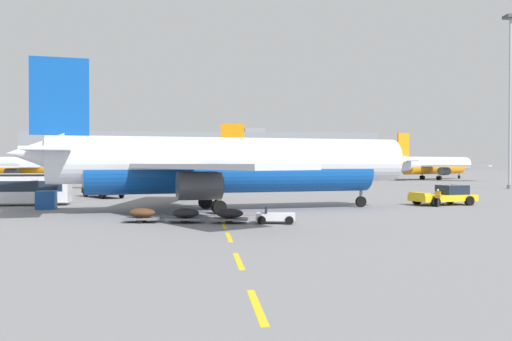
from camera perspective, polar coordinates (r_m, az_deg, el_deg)
The scene contains 14 objects.
ground at distance 65.16m, azimuth 15.39°, elevation -2.78°, with size 400.00×400.00×0.00m, color slate.
apron_paint_markings at distance 58.53m, azimuth -4.30°, elevation -3.15°, with size 8.00×94.90×0.01m.
airliner_foreground at distance 46.84m, azimuth -2.90°, elevation 0.68°, with size 34.68×34.00×12.20m.
pushback_tug at distance 56.12m, azimuth 18.86°, elevation -2.45°, with size 6.49×4.21×2.08m.
airliner_mid_left at distance 136.93m, azimuth 17.81°, elevation 0.54°, with size 28.05×26.27×10.57m.
airliner_far_center at distance 124.82m, azimuth -23.73°, elevation 0.43°, with size 28.88×28.06×10.28m.
airliner_far_right at distance 87.03m, azimuth -9.69°, elevation 0.29°, with size 28.58×28.16×10.02m.
apron_shuttle_bus at distance 57.63m, azimuth -24.50°, elevation -1.55°, with size 12.17×3.57×3.00m.
fuel_service_truck at distance 66.44m, azimuth -15.37°, elevation -1.29°, with size 5.87×7.16×3.14m.
baggage_train at distance 37.60m, azimuth -4.96°, elevation -4.59°, with size 11.68×3.47×1.14m.
ground_crew_worker at distance 53.36m, azimuth 18.20°, elevation -2.59°, with size 0.45×0.62×1.64m.
uld_cargo_container at distance 51.65m, azimuth -20.77°, elevation -2.86°, with size 1.72×1.68×1.60m.
apron_light_mast_far at distance 94.93m, azimuth 24.68°, elevation 8.28°, with size 1.80×1.80×26.76m.
terminal_satellite at distance 163.86m, azimuth -5.35°, elevation 1.63°, with size 99.58×19.08×14.17m.
Camera 1 is at (16.36, -20.58, 4.10)m, focal length 38.87 mm.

